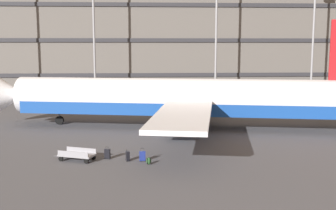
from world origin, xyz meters
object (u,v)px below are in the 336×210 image
(airliner, at_px, (185,99))
(baggage_cart, at_px, (77,155))
(suitcase_large, at_px, (142,156))
(suitcase_purple, at_px, (107,154))
(suitcase_upright, at_px, (128,156))
(backpack_small, at_px, (149,161))

(airliner, xyz_separation_m, baggage_cart, (-9.20, -12.06, -2.54))
(suitcase_large, relative_size, suitcase_purple, 1.03)
(suitcase_upright, relative_size, backpack_small, 1.50)
(suitcase_upright, bearing_deg, airliner, 66.26)
(suitcase_upright, height_order, baggage_cart, suitcase_upright)
(airliner, distance_m, suitcase_upright, 13.81)
(baggage_cart, bearing_deg, backpack_small, -14.16)
(suitcase_large, xyz_separation_m, baggage_cart, (-4.82, 0.50, 0.02))
(backpack_small, bearing_deg, suitcase_large, 118.59)
(airliner, bearing_deg, suitcase_purple, -120.75)
(suitcase_large, distance_m, baggage_cart, 4.85)
(airliner, height_order, suitcase_large, airliner)
(airliner, xyz_separation_m, suitcase_upright, (-5.46, -12.42, -2.58))
(airliner, distance_m, suitcase_large, 13.55)
(backpack_small, bearing_deg, suitcase_upright, 147.71)
(airliner, height_order, baggage_cart, airliner)
(suitcase_large, height_order, suitcase_upright, suitcase_large)
(suitcase_large, height_order, baggage_cart, suitcase_large)
(suitcase_purple, bearing_deg, airliner, 59.25)
(baggage_cart, bearing_deg, suitcase_large, -5.87)
(airliner, height_order, suitcase_purple, airliner)
(suitcase_purple, bearing_deg, suitcase_large, -16.51)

